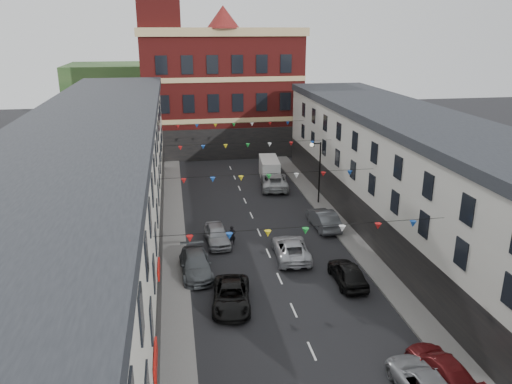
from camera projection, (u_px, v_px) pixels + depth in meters
ground at (280, 279)px, 33.51m from camera, size 160.00×160.00×0.00m
pavement_left at (175, 272)px, 34.26m from camera, size 1.80×64.00×0.15m
pavement_right at (366, 257)px, 36.44m from camera, size 1.80×64.00×0.15m
terrace_left at (92, 209)px, 30.89m from camera, size 8.40×56.00×10.70m
terrace_right at (443, 196)px, 34.77m from camera, size 8.40×56.00×9.70m
civic_building at (221, 89)px, 66.45m from camera, size 20.60×13.30×18.50m
clock_tower at (160, 37)px, 60.36m from camera, size 5.60×5.60×30.00m
distant_hill at (185, 92)px, 89.31m from camera, size 40.00×14.00×10.00m
street_lamp at (317, 164)px, 46.41m from camera, size 1.10×0.36×6.00m
car_left_c at (231, 296)px, 30.02m from camera, size 2.81×5.09×1.35m
car_left_d at (196, 264)px, 33.92m from camera, size 2.26×5.06×1.44m
car_left_e at (217, 235)px, 38.72m from camera, size 1.98×4.43×1.48m
car_right_b at (425, 384)px, 22.64m from camera, size 2.30×4.82×1.33m
car_right_c at (441, 368)px, 23.78m from camera, size 2.20×4.55×1.28m
car_right_d at (348, 273)px, 32.70m from camera, size 1.81×4.38×1.48m
car_right_e at (323, 219)px, 41.77m from camera, size 1.88×4.87×1.58m
car_right_f at (274, 181)px, 51.93m from camera, size 3.44×6.10×1.61m
moving_car at (291, 248)px, 36.38m from camera, size 2.72×5.30×1.43m
white_van at (269, 168)px, 55.44m from camera, size 2.38×5.16×2.21m
pedestrian at (232, 236)px, 38.48m from camera, size 0.57×0.38×1.54m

